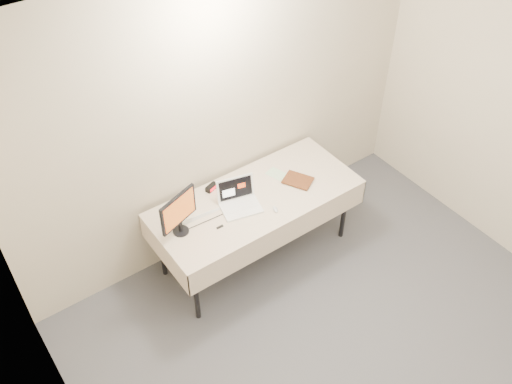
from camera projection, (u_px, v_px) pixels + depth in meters
back_wall at (224, 115)px, 4.81m from camera, size 4.00×0.10×2.70m
table at (256, 203)px, 4.99m from camera, size 1.86×0.81×0.74m
laptop at (239, 200)px, 4.85m from camera, size 0.39×0.35×0.23m
monitor at (178, 212)px, 4.50m from camera, size 0.37×0.17×0.39m
book at (294, 177)px, 4.96m from camera, size 0.17×0.11×0.25m
alarm_clock at (211, 187)px, 5.01m from camera, size 0.13×0.08×0.05m
clicker at (275, 209)px, 4.83m from camera, size 0.06×0.09×0.02m
paper_form at (283, 177)px, 5.15m from camera, size 0.21×0.34×0.00m
usb_dongle at (220, 227)px, 4.69m from camera, size 0.06×0.02×0.01m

